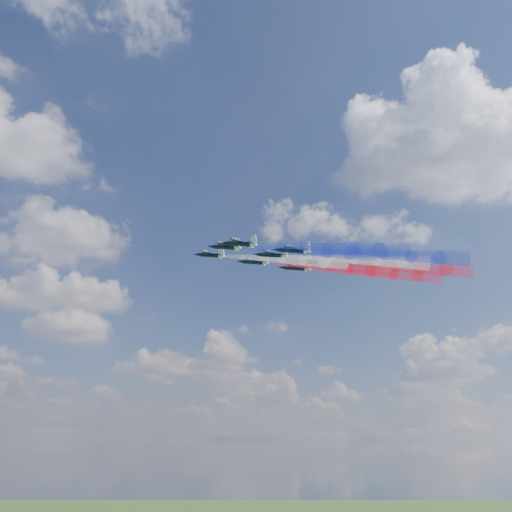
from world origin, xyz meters
TOP-DOWN VIEW (x-y plane):
  - jet_lead at (11.57, 6.56)m, footprint 15.03×15.87m
  - trail_lead at (25.79, -14.13)m, footprint 26.09×35.76m
  - jet_inner_left at (10.61, -6.76)m, footprint 15.03×15.87m
  - trail_inner_left at (24.82, -27.45)m, footprint 26.09×35.76m
  - jet_inner_right at (25.62, 3.03)m, footprint 15.03×15.87m
  - trail_inner_right at (39.84, -17.67)m, footprint 26.09×35.76m
  - jet_outer_left at (8.33, -20.81)m, footprint 15.03×15.87m
  - trail_outer_left at (22.54, -41.50)m, footprint 26.09×35.76m
  - jet_center_third at (23.30, -12.36)m, footprint 15.03×15.87m
  - trail_center_third at (37.51, -33.06)m, footprint 26.09×35.76m
  - jet_outer_right at (37.87, -2.83)m, footprint 15.03×15.87m
  - trail_outer_right at (52.08, -23.53)m, footprint 26.09×35.76m
  - jet_rear_left at (22.00, -26.18)m, footprint 15.03×15.87m
  - trail_rear_left at (36.22, -46.88)m, footprint 26.09×35.76m
  - jet_rear_right at (35.74, -15.39)m, footprint 15.03×15.87m
  - trail_rear_right at (49.95, -36.08)m, footprint 26.09×35.76m

SIDE VIEW (x-z plane):
  - trail_rear_left at x=36.22m, z-range 142.37..154.58m
  - trail_outer_left at x=22.54m, z-range 143.66..155.87m
  - trail_rear_right at x=49.95m, z-range 144.11..156.32m
  - trail_center_third at x=37.51m, z-range 145.28..157.49m
  - trail_outer_right at x=52.08m, z-range 145.90..158.11m
  - trail_inner_left at x=24.82m, z-range 147.42..159.63m
  - jet_rear_left at x=22.00m, z-range 150.49..156.61m
  - trail_inner_right at x=39.84m, z-range 147.75..159.96m
  - jet_outer_left at x=8.33m, z-range 151.78..157.90m
  - trail_lead at x=25.79m, z-range 148.98..161.19m
  - jet_rear_right at x=35.74m, z-range 152.23..158.34m
  - jet_center_third at x=23.30m, z-range 153.40..159.52m
  - jet_outer_right at x=37.87m, z-range 154.03..160.14m
  - jet_inner_left at x=10.61m, z-range 155.54..161.65m
  - jet_inner_right at x=25.62m, z-range 155.87..161.98m
  - jet_lead at x=11.57m, z-range 157.10..163.21m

